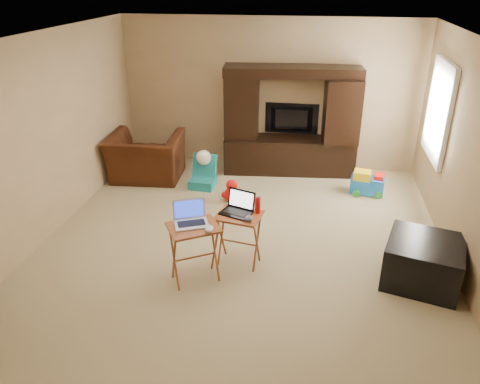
% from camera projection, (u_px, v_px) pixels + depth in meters
% --- Properties ---
extents(floor, '(5.50, 5.50, 0.00)m').
position_uv_depth(floor, '(243.00, 242.00, 5.96)').
color(floor, tan).
rests_on(floor, ground).
extents(ceiling, '(5.50, 5.50, 0.00)m').
position_uv_depth(ceiling, '(243.00, 37.00, 4.90)').
color(ceiling, silver).
rests_on(ceiling, ground).
extents(wall_back, '(5.00, 0.00, 5.00)m').
position_uv_depth(wall_back, '(269.00, 94.00, 7.88)').
color(wall_back, tan).
rests_on(wall_back, ground).
extents(wall_front, '(5.00, 0.00, 5.00)m').
position_uv_depth(wall_front, '(174.00, 296.00, 2.98)').
color(wall_front, tan).
rests_on(wall_front, ground).
extents(wall_left, '(0.00, 5.50, 5.50)m').
position_uv_depth(wall_left, '(44.00, 138.00, 5.81)').
color(wall_left, tan).
rests_on(wall_left, ground).
extents(wall_right, '(0.00, 5.50, 5.50)m').
position_uv_depth(wall_right, '(471.00, 163.00, 5.06)').
color(wall_right, tan).
rests_on(wall_right, ground).
extents(window_pane, '(0.00, 1.20, 1.20)m').
position_uv_depth(window_pane, '(440.00, 111.00, 6.38)').
color(window_pane, white).
rests_on(window_pane, ground).
extents(window_frame, '(0.06, 1.14, 1.34)m').
position_uv_depth(window_frame, '(439.00, 111.00, 6.38)').
color(window_frame, white).
rests_on(window_frame, ground).
extents(entertainment_center, '(2.23, 0.75, 1.79)m').
position_uv_depth(entertainment_center, '(290.00, 121.00, 7.71)').
color(entertainment_center, black).
rests_on(entertainment_center, floor).
extents(television, '(0.91, 0.13, 0.52)m').
position_uv_depth(television, '(291.00, 120.00, 7.91)').
color(television, black).
rests_on(television, entertainment_center).
extents(recliner, '(1.22, 1.09, 0.75)m').
position_uv_depth(recliner, '(146.00, 157.00, 7.66)').
color(recliner, '#421F0E').
rests_on(recliner, floor).
extents(child_rocker, '(0.41, 0.46, 0.51)m').
position_uv_depth(child_rocker, '(202.00, 172.00, 7.38)').
color(child_rocker, '#16777D').
rests_on(child_rocker, floor).
extents(plush_toy, '(0.32, 0.27, 0.35)m').
position_uv_depth(plush_toy, '(232.00, 191.00, 6.95)').
color(plush_toy, red).
rests_on(plush_toy, floor).
extents(push_toy, '(0.56, 0.44, 0.38)m').
position_uv_depth(push_toy, '(368.00, 182.00, 7.18)').
color(push_toy, blue).
rests_on(push_toy, floor).
extents(ottoman, '(0.95, 0.95, 0.50)m').
position_uv_depth(ottoman, '(423.00, 262.00, 5.11)').
color(ottoman, black).
rests_on(ottoman, floor).
extents(tray_table_left, '(0.66, 0.63, 0.68)m').
position_uv_depth(tray_table_left, '(195.00, 254.00, 5.10)').
color(tray_table_left, '#975124').
rests_on(tray_table_left, floor).
extents(tray_table_right, '(0.56, 0.48, 0.64)m').
position_uv_depth(tray_table_right, '(239.00, 239.00, 5.41)').
color(tray_table_right, '#9E4B26').
rests_on(tray_table_right, floor).
extents(laptop_left, '(0.44, 0.41, 0.24)m').
position_uv_depth(laptop_left, '(191.00, 215.00, 4.94)').
color(laptop_left, silver).
rests_on(laptop_left, tray_table_left).
extents(laptop_right, '(0.41, 0.37, 0.24)m').
position_uv_depth(laptop_right, '(236.00, 204.00, 5.24)').
color(laptop_right, black).
rests_on(laptop_right, tray_table_right).
extents(mouse_left, '(0.10, 0.15, 0.06)m').
position_uv_depth(mouse_left, '(209.00, 229.00, 4.85)').
color(mouse_left, silver).
rests_on(mouse_left, tray_table_left).
extents(mouse_right, '(0.10, 0.14, 0.05)m').
position_uv_depth(mouse_right, '(249.00, 219.00, 5.13)').
color(mouse_right, '#3C3C40').
rests_on(mouse_right, tray_table_right).
extents(water_bottle, '(0.06, 0.06, 0.20)m').
position_uv_depth(water_bottle, '(258.00, 205.00, 5.27)').
color(water_bottle, red).
rests_on(water_bottle, tray_table_right).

